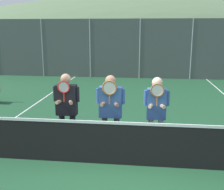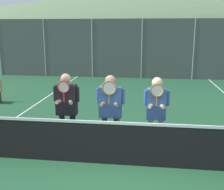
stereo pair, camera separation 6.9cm
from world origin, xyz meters
TOP-DOWN VIEW (x-y plane):
  - ground_plane at (0.00, 0.00)m, footprint 120.00×120.00m
  - hill_distant at (0.00, 63.45)m, footprint 102.72×57.07m
  - clubhouse_building at (1.76, 19.02)m, footprint 14.30×5.50m
  - fence_back at (-0.00, 10.31)m, footprint 16.61×0.06m
  - tennis_net at (0.00, 0.00)m, footprint 9.85×0.09m
  - court_line_left_sideline at (-3.66, 3.00)m, footprint 0.05×16.00m
  - player_leftmost at (-1.38, 0.56)m, footprint 0.59×0.34m
  - player_center_left at (-0.40, 0.53)m, footprint 0.62×0.34m
  - player_center_right at (0.58, 0.57)m, footprint 0.54×0.34m
  - car_far_left at (-5.10, 13.39)m, footprint 4.09×2.01m
  - car_left_of_center at (-0.17, 13.23)m, footprint 4.42×1.90m
  - car_center at (4.95, 13.55)m, footprint 4.45×2.04m

SIDE VIEW (x-z plane):
  - ground_plane at x=0.00m, z-range 0.00..0.00m
  - hill_distant at x=0.00m, z-range -9.99..9.99m
  - court_line_left_sideline at x=-3.66m, z-range 0.00..0.01m
  - tennis_net at x=0.00m, z-range -0.03..0.99m
  - car_center at x=4.95m, z-range 0.03..1.70m
  - car_far_left at x=-5.10m, z-range 0.02..1.73m
  - car_left_of_center at x=-0.17m, z-range 0.02..1.80m
  - player_center_right at x=0.58m, z-range 0.16..1.89m
  - player_leftmost at x=-1.38m, z-range 0.17..1.93m
  - player_center_left at x=-0.40m, z-range 0.18..1.94m
  - fence_back at x=0.00m, z-range 0.00..3.22m
  - clubhouse_building at x=1.76m, z-range 0.02..3.37m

